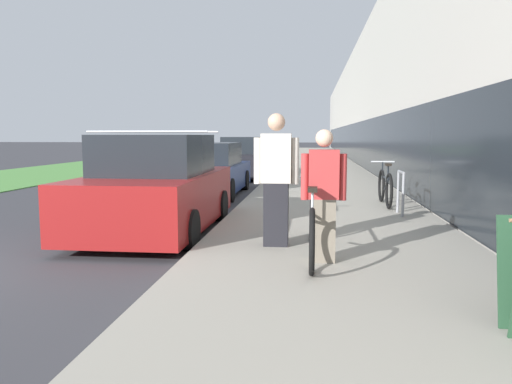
{
  "coord_description": "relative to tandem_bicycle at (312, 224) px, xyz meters",
  "views": [
    {
      "loc": [
        5.09,
        -5.2,
        1.67
      ],
      "look_at": [
        3.09,
        12.69,
        -0.39
      ],
      "focal_mm": 35.0,
      "sensor_mm": 36.0,
      "label": 1
    }
  ],
  "objects": [
    {
      "name": "bike_rack_hoop",
      "position": [
        1.69,
        3.41,
        0.12
      ],
      "size": [
        0.05,
        0.6,
        0.84
      ],
      "color": "gray",
      "rests_on": "sidewalk_slab"
    },
    {
      "name": "tandem_bicycle",
      "position": [
        0.0,
        0.0,
        0.0
      ],
      "size": [
        0.52,
        2.7,
        0.94
      ],
      "color": "black",
      "rests_on": "sidewalk_slab"
    },
    {
      "name": "parked_sedan_curbside",
      "position": [
        -2.65,
        1.93,
        0.21
      ],
      "size": [
        2.0,
        4.16,
        1.74
      ],
      "color": "maroon",
      "rests_on": "ground"
    },
    {
      "name": "person_bystander",
      "position": [
        -0.49,
        0.47,
        0.52
      ],
      "size": [
        0.62,
        0.24,
        1.82
      ],
      "color": "black",
      "rests_on": "sidewalk_slab"
    },
    {
      "name": "person_rider",
      "position": [
        0.13,
        -0.34,
        0.4
      ],
      "size": [
        0.54,
        0.21,
        1.59
      ],
      "color": "#756B5B",
      "rests_on": "sidewalk_slab"
    },
    {
      "name": "parked_sedan_far",
      "position": [
        -2.65,
        13.28,
        0.18
      ],
      "size": [
        1.89,
        4.6,
        1.6
      ],
      "color": "black",
      "rests_on": "ground"
    },
    {
      "name": "storefront_facade",
      "position": [
        7.38,
        27.89,
        2.84
      ],
      "size": [
        10.01,
        70.0,
        6.79
      ],
      "color": "#BCB7AD",
      "rests_on": "ground"
    },
    {
      "name": "sidewalk_slab",
      "position": [
        0.37,
        19.89,
        -0.47
      ],
      "size": [
        3.95,
        70.0,
        0.15
      ],
      "color": "gray",
      "rests_on": "ground"
    },
    {
      "name": "lawn_strip",
      "position": [
        -11.78,
        23.89,
        -0.53
      ],
      "size": [
        5.58,
        70.0,
        0.03
      ],
      "color": "#518E42",
      "rests_on": "ground"
    },
    {
      "name": "cruiser_bike_nearest",
      "position": [
        1.58,
        4.72,
        -0.0
      ],
      "size": [
        0.52,
        1.88,
        0.94
      ],
      "color": "black",
      "rests_on": "sidewalk_slab"
    },
    {
      "name": "vintage_roadster_curbside",
      "position": [
        -2.84,
        7.36,
        0.12
      ],
      "size": [
        1.77,
        4.78,
        1.46
      ],
      "color": "navy",
      "rests_on": "ground"
    }
  ]
}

